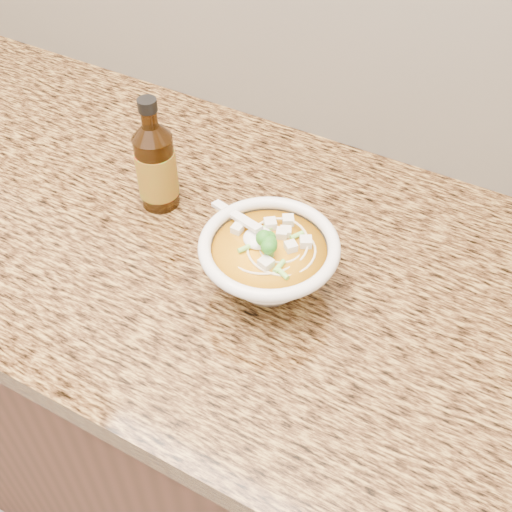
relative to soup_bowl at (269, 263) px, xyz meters
The scene contains 4 objects.
cabinet 0.58m from the soup_bowl, 169.20° to the left, with size 4.00×0.65×0.86m, color #361D10.
counter_slab 0.28m from the soup_bowl, 169.20° to the left, with size 4.00×0.68×0.04m, color #A6803C.
soup_bowl is the anchor object (origin of this frame).
hot_sauce_bottle 0.25m from the soup_bowl, 162.69° to the left, with size 0.08×0.08×0.19m.
Camera 1 is at (0.54, 1.10, 1.58)m, focal length 45.00 mm.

